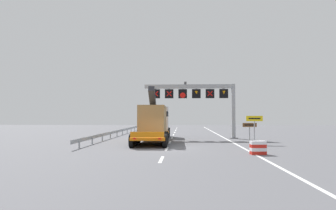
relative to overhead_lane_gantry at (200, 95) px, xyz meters
name	(u,v)px	position (x,y,z in m)	size (l,w,h in m)	color
ground	(165,148)	(-3.33, -10.18, -5.00)	(112.00, 112.00, 0.00)	#5B5B60
lane_markings	(174,135)	(-3.20, 5.82, -4.99)	(0.20, 46.62, 0.01)	silver
edge_line_right	(223,137)	(2.87, 1.82, -5.00)	(0.20, 63.00, 0.01)	silver
overhead_lane_gantry	(200,95)	(0.00, 0.00, 0.00)	(10.64, 0.90, 6.51)	#9EA0A5
heavy_haul_truck_orange	(155,121)	(-4.90, -2.61, -3.01)	(3.25, 14.11, 5.30)	orange
exit_sign_yellow	(254,123)	(4.65, -6.29, -3.05)	(1.50, 0.15, 2.57)	#9EA0A5
tourist_info_sign_brown	(250,127)	(4.91, -3.22, -3.61)	(1.42, 0.15, 1.84)	#9EA0A5
crash_barrier_striped	(258,148)	(3.07, -13.62, -4.55)	(1.04, 0.60, 0.90)	red
guardrail_left	(120,131)	(-10.25, 4.21, -4.44)	(0.13, 32.78, 0.76)	#999EA3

